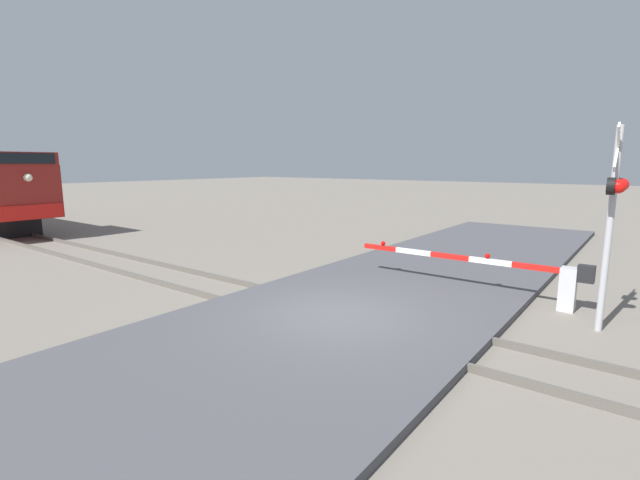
# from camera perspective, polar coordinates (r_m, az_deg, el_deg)

# --- Properties ---
(ground_plane) EXTENTS (160.00, 160.00, 0.00)m
(ground_plane) POSITION_cam_1_polar(r_m,az_deg,el_deg) (10.28, 2.43, -10.31)
(ground_plane) COLOR slate
(rail_track_left) EXTENTS (0.08, 80.00, 0.15)m
(rail_track_left) POSITION_cam_1_polar(r_m,az_deg,el_deg) (9.71, -0.02, -11.06)
(rail_track_left) COLOR #59544C
(rail_track_left) RESTS_ON ground_plane
(rail_track_right) EXTENTS (0.08, 80.00, 0.15)m
(rail_track_right) POSITION_cam_1_polar(r_m,az_deg,el_deg) (10.82, 4.63, -8.87)
(rail_track_right) COLOR #59544C
(rail_track_right) RESTS_ON ground_plane
(road_surface) EXTENTS (36.00, 6.38, 0.16)m
(road_surface) POSITION_cam_1_polar(r_m,az_deg,el_deg) (10.26, 2.44, -9.88)
(road_surface) COLOR #47474C
(road_surface) RESTS_ON ground_plane
(crossing_signal) EXTENTS (1.18, 0.33, 4.32)m
(crossing_signal) POSITION_cam_1_polar(r_m,az_deg,el_deg) (10.87, 33.47, 3.83)
(crossing_signal) COLOR #ADADB2
(crossing_signal) RESTS_ON ground_plane
(crossing_gate) EXTENTS (0.36, 6.24, 1.18)m
(crossing_gate) POSITION_cam_1_polar(r_m,az_deg,el_deg) (12.42, 25.20, -4.13)
(crossing_gate) COLOR silver
(crossing_gate) RESTS_ON ground_plane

